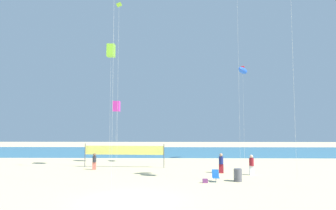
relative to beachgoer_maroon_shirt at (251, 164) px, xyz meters
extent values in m
plane|color=beige|center=(-9.19, -8.53, -0.93)|extent=(120.00, 120.00, 0.00)
cube|color=teal|center=(-9.19, 22.82, -0.92)|extent=(120.00, 20.00, 0.01)
cube|color=white|center=(0.00, 0.00, -0.53)|extent=(0.38, 0.23, 0.79)
cylinder|color=maroon|center=(0.00, 0.00, 0.19)|extent=(0.40, 0.40, 0.65)
sphere|color=beige|center=(0.00, 0.00, 0.66)|extent=(0.29, 0.29, 0.29)
cube|color=maroon|center=(-2.44, 0.98, -0.53)|extent=(0.38, 0.23, 0.80)
cylinder|color=navy|center=(-2.44, 0.98, 0.20)|extent=(0.40, 0.40, 0.66)
sphere|color=tan|center=(-2.44, 0.98, 0.68)|extent=(0.30, 0.30, 0.30)
cube|color=#EA7260|center=(-14.31, 2.76, -0.57)|extent=(0.34, 0.20, 0.71)
cylinder|color=#2D2D33|center=(-14.31, 2.76, 0.08)|extent=(0.36, 0.36, 0.59)
sphere|color=brown|center=(-14.31, 2.76, 0.51)|extent=(0.26, 0.26, 0.26)
cube|color=#1959B2|center=(-3.52, -3.12, -0.61)|extent=(0.52, 0.48, 0.03)
cube|color=#1959B2|center=(-3.52, -2.83, -0.33)|extent=(0.52, 0.23, 0.57)
cylinder|color=silver|center=(-3.52, -3.27, -0.77)|extent=(0.03, 0.03, 0.32)
cylinder|color=silver|center=(-3.52, -2.98, -0.77)|extent=(0.03, 0.03, 0.32)
cylinder|color=#595960|center=(-1.82, -2.84, -0.45)|extent=(0.62, 0.62, 0.95)
cylinder|color=#4C4C51|center=(-15.79, 4.60, 0.27)|extent=(0.08, 0.08, 2.40)
cylinder|color=#4C4C51|center=(-7.65, 4.17, 0.27)|extent=(0.08, 0.08, 2.40)
cube|color=#EAE566|center=(-11.72, 4.38, 0.80)|extent=(8.14, 0.44, 0.90)
cube|color=#7A3872|center=(-4.37, -3.48, -0.77)|extent=(0.39, 0.19, 0.31)
cylinder|color=silver|center=(-10.79, -5.90, 9.32)|extent=(0.01, 0.01, 20.49)
cylinder|color=silver|center=(-13.00, 3.35, 4.98)|extent=(0.01, 0.01, 11.81)
cube|color=#8CD833|center=(-13.00, 3.35, 10.88)|extent=(0.81, 0.81, 1.24)
cylinder|color=silver|center=(1.89, 9.98, 4.59)|extent=(0.01, 0.01, 11.02)
ellipsoid|color=blue|center=(1.89, 9.98, 10.10)|extent=(1.85, 2.06, 0.90)
cube|color=red|center=(1.89, 9.98, 10.40)|extent=(0.40, 0.06, 0.50)
cylinder|color=silver|center=(-11.73, 0.69, 6.78)|extent=(0.01, 0.01, 15.40)
pyramid|color=#8CD833|center=(-11.75, 0.71, 14.53)|extent=(0.64, 0.64, 0.32)
cylinder|color=silver|center=(-0.22, 3.16, 8.46)|extent=(0.01, 0.01, 18.77)
cylinder|color=silver|center=(-13.23, 7.72, 2.31)|extent=(0.01, 0.01, 6.47)
cube|color=#D833A5|center=(-13.23, 7.72, 5.54)|extent=(0.79, 0.79, 1.18)
cylinder|color=silver|center=(1.66, -5.11, 6.05)|extent=(0.01, 0.01, 13.95)
camera|label=1|loc=(-6.75, -24.89, 3.24)|focal=30.53mm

